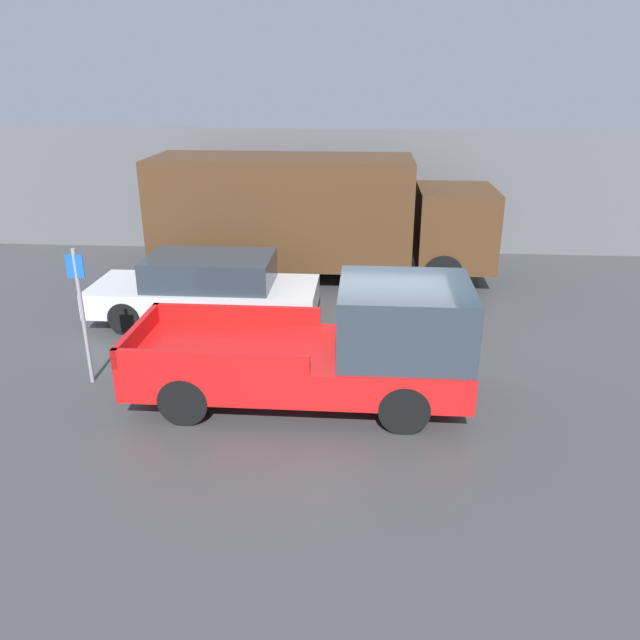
# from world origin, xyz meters

# --- Properties ---
(ground_plane) EXTENTS (60.00, 60.00, 0.00)m
(ground_plane) POSITION_xyz_m (0.00, 0.00, 0.00)
(ground_plane) COLOR #3D3D3F
(building_wall) EXTENTS (28.00, 0.15, 3.62)m
(building_wall) POSITION_xyz_m (0.00, 8.87, 1.81)
(building_wall) COLOR #56565B
(building_wall) RESTS_ON ground
(pickup_truck) EXTENTS (5.50, 2.12, 2.06)m
(pickup_truck) POSITION_xyz_m (-0.68, -0.68, 0.97)
(pickup_truck) COLOR red
(pickup_truck) RESTS_ON ground
(car) EXTENTS (4.89, 1.86, 1.50)m
(car) POSITION_xyz_m (-3.67, 2.67, 0.77)
(car) COLOR silver
(car) RESTS_ON ground
(delivery_truck) EXTENTS (8.75, 2.53, 3.16)m
(delivery_truck) POSITION_xyz_m (-1.67, 6.05, 1.73)
(delivery_truck) COLOR #472D19
(delivery_truck) RESTS_ON ground
(parking_sign) EXTENTS (0.30, 0.07, 2.45)m
(parking_sign) POSITION_xyz_m (-5.04, -0.38, 1.38)
(parking_sign) COLOR gray
(parking_sign) RESTS_ON ground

